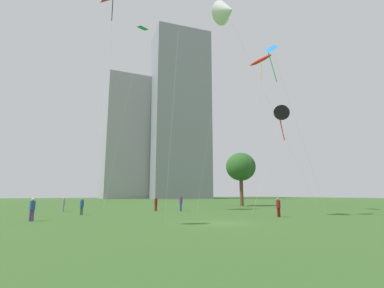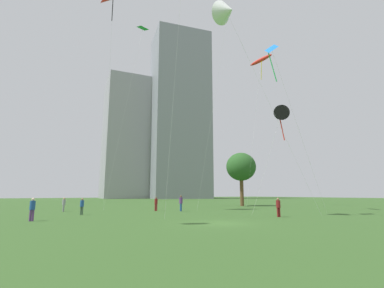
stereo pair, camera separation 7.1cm
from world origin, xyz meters
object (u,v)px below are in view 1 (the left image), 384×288
at_px(person_standing_4, 278,206).
at_px(kite_flying_1, 227,11).
at_px(person_standing_3, 181,202).
at_px(distant_highrise_1, 179,114).
at_px(distant_highrise_0, 132,138).
at_px(kite_flying_4, 272,53).
at_px(kite_flying_8, 261,60).
at_px(kite_flying_0, 281,114).
at_px(person_standing_1, 156,203).
at_px(person_standing_2, 64,203).
at_px(person_standing_0, 82,205).
at_px(park_tree_0, 241,167).
at_px(kite_flying_3, 142,30).
at_px(person_standing_5, 32,208).

bearing_deg(person_standing_4, kite_flying_1, 180.00).
distance_m(person_standing_3, distant_highrise_1, 97.15).
relative_size(kite_flying_1, distant_highrise_0, 0.37).
distance_m(kite_flying_4, kite_flying_8, 23.74).
bearing_deg(kite_flying_1, kite_flying_0, -2.49).
bearing_deg(distant_highrise_1, kite_flying_0, -100.06).
distance_m(person_standing_4, distant_highrise_0, 114.61).
height_order(person_standing_1, distant_highrise_1, distant_highrise_1).
bearing_deg(kite_flying_1, person_standing_2, 121.77).
xyz_separation_m(kite_flying_1, kite_flying_8, (19.84, 14.43, 6.32)).
xyz_separation_m(person_standing_2, person_standing_3, (12.09, -6.65, 0.14)).
height_order(person_standing_0, park_tree_0, park_tree_0).
relative_size(kite_flying_0, park_tree_0, 1.20).
distance_m(kite_flying_3, distant_highrise_1, 84.72).
bearing_deg(person_standing_0, kite_flying_1, -6.91).
bearing_deg(kite_flying_1, distant_highrise_1, 63.14).
xyz_separation_m(person_standing_5, kite_flying_4, (19.50, -7.27, 15.10)).
xyz_separation_m(person_standing_5, kite_flying_8, (34.48, 8.30, 24.93)).
relative_size(person_standing_0, person_standing_2, 1.00).
bearing_deg(kite_flying_0, distant_highrise_1, 66.75).
relative_size(kite_flying_3, distant_highrise_0, 0.50).
bearing_deg(kite_flying_3, distant_highrise_0, 70.76).
bearing_deg(person_standing_1, kite_flying_0, -30.69).
bearing_deg(distant_highrise_0, person_standing_1, -99.90).
bearing_deg(person_standing_0, distant_highrise_0, 108.25).
height_order(kite_flying_1, park_tree_0, kite_flying_1).
bearing_deg(kite_flying_3, kite_flying_1, -86.40).
distance_m(kite_flying_8, distant_highrise_0, 93.34).
bearing_deg(kite_flying_4, person_standing_0, 140.88).
xyz_separation_m(kite_flying_4, distant_highrise_1, (40.31, 90.31, 22.05)).
distance_m(person_standing_2, kite_flying_8, 39.70).
bearing_deg(person_standing_3, person_standing_0, -42.70).
height_order(person_standing_1, kite_flying_8, kite_flying_8).
relative_size(person_standing_5, kite_flying_4, 0.10).
distance_m(person_standing_2, person_standing_3, 13.80).
bearing_deg(kite_flying_1, kite_flying_3, 93.60).
distance_m(person_standing_3, park_tree_0, 18.51).
height_order(person_standing_2, kite_flying_4, kite_flying_4).
relative_size(person_standing_4, kite_flying_4, 0.10).
xyz_separation_m(person_standing_2, park_tree_0, (28.26, 0.41, 5.74)).
bearing_deg(person_standing_1, kite_flying_4, -38.39).
distance_m(person_standing_3, person_standing_4, 12.53).
relative_size(kite_flying_0, kite_flying_1, 0.53).
relative_size(person_standing_2, park_tree_0, 0.18).
xyz_separation_m(person_standing_0, park_tree_0, (27.48, 6.92, 5.74)).
relative_size(person_standing_2, kite_flying_0, 0.15).
relative_size(person_standing_3, kite_flying_8, 0.07).
bearing_deg(distant_highrise_0, kite_flying_4, -94.74).
height_order(person_standing_3, park_tree_0, park_tree_0).
relative_size(person_standing_3, distant_highrise_0, 0.03).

